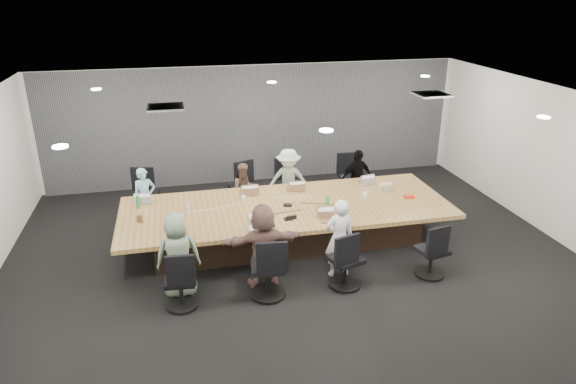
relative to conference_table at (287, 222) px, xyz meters
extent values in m
cube|color=black|center=(0.00, -0.50, -0.40)|extent=(10.00, 8.00, 0.00)
cube|color=white|center=(0.00, -0.50, 2.40)|extent=(10.00, 8.00, 0.00)
cube|color=silver|center=(0.00, 3.50, 1.00)|extent=(10.00, 0.00, 2.80)
cube|color=silver|center=(0.00, -4.50, 1.00)|extent=(10.00, 0.00, 2.80)
cube|color=silver|center=(5.00, -0.50, 1.00)|extent=(0.00, 8.00, 2.80)
cube|color=#57585E|center=(0.00, 3.42, 1.00)|extent=(9.80, 0.04, 2.80)
cube|color=#302017|center=(0.00, 0.00, -0.07)|extent=(4.80, 1.40, 0.66)
cube|color=#AB8146|center=(0.00, 0.00, 0.30)|extent=(6.00, 2.20, 0.08)
imported|color=#91C8DC|center=(-2.58, 1.35, 0.20)|extent=(0.49, 0.37, 1.20)
cube|color=#B2B2B7|center=(-2.58, 0.80, 0.35)|extent=(0.31, 0.21, 0.02)
imported|color=brown|center=(-0.58, 1.35, 0.17)|extent=(0.62, 0.52, 1.15)
cube|color=#8C6647|center=(-0.58, 0.80, 0.35)|extent=(0.34, 0.24, 0.02)
imported|color=#A5B8A1|center=(0.34, 1.35, 0.29)|extent=(0.99, 0.70, 1.39)
cube|color=#8C6647|center=(0.34, 0.80, 0.35)|extent=(0.35, 0.26, 0.02)
imported|color=black|center=(1.85, 1.35, 0.23)|extent=(0.79, 0.46, 1.27)
cube|color=#B2B2B7|center=(1.85, 0.80, 0.35)|extent=(0.34, 0.26, 0.02)
imported|color=gray|center=(-2.00, -1.35, 0.29)|extent=(0.68, 0.45, 1.38)
cube|color=#8C6647|center=(-2.00, -0.80, 0.35)|extent=(0.37, 0.29, 0.02)
imported|color=brown|center=(-0.68, -1.35, 0.30)|extent=(1.30, 0.43, 1.39)
cube|color=#B2B2B7|center=(-0.68, -0.80, 0.35)|extent=(0.35, 0.27, 0.02)
imported|color=silver|center=(0.57, -1.35, 0.28)|extent=(0.50, 0.34, 1.36)
cube|color=#8C6647|center=(0.57, -0.80, 0.35)|extent=(0.34, 0.25, 0.02)
cylinder|color=#36883A|center=(-2.65, 0.50, 0.46)|extent=(0.09, 0.09, 0.23)
cylinder|color=#36883A|center=(0.66, -0.35, 0.47)|extent=(0.08, 0.08, 0.27)
cylinder|color=silver|center=(-1.78, 0.00, 0.44)|extent=(0.08, 0.08, 0.20)
cylinder|color=white|center=(-0.74, 0.40, 0.39)|extent=(0.09, 0.09, 0.10)
cylinder|color=white|center=(1.56, 0.06, 0.39)|extent=(0.08, 0.08, 0.10)
cylinder|color=brown|center=(-2.60, -0.10, 0.40)|extent=(0.12, 0.12, 0.12)
cube|color=black|center=(-0.11, -0.60, 0.35)|extent=(0.15, 0.11, 0.03)
cube|color=black|center=(0.02, -0.01, 0.35)|extent=(0.18, 0.14, 0.03)
cube|color=black|center=(-0.05, -0.59, 0.37)|extent=(0.18, 0.07, 0.07)
cube|color=tan|center=(2.07, 0.31, 0.41)|extent=(0.27, 0.18, 0.14)
cube|color=red|center=(2.36, -0.14, 0.36)|extent=(0.19, 0.13, 0.04)
camera|label=1|loc=(-1.90, -8.42, 4.10)|focal=32.00mm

